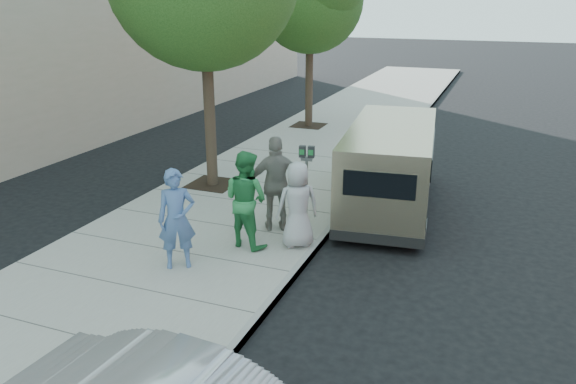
# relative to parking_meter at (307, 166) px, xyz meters

# --- Properties ---
(ground) EXTENTS (120.00, 120.00, 0.00)m
(ground) POSITION_rel_parking_meter_xyz_m (-0.75, -1.15, -1.32)
(ground) COLOR black
(ground) RESTS_ON ground
(sidewalk) EXTENTS (5.00, 60.00, 0.15)m
(sidewalk) POSITION_rel_parking_meter_xyz_m (-1.75, -1.15, -1.25)
(sidewalk) COLOR gray
(sidewalk) RESTS_ON ground
(curb_face) EXTENTS (0.12, 60.00, 0.16)m
(curb_face) POSITION_rel_parking_meter_xyz_m (0.69, -1.15, -1.25)
(curb_face) COLOR gray
(curb_face) RESTS_ON ground
(parking_meter) EXTENTS (0.35, 0.16, 1.62)m
(parking_meter) POSITION_rel_parking_meter_xyz_m (0.00, 0.00, 0.00)
(parking_meter) COLOR gray
(parking_meter) RESTS_ON sidewalk
(van) EXTENTS (2.40, 5.64, 2.03)m
(van) POSITION_rel_parking_meter_xyz_m (1.54, 1.54, -0.25)
(van) COLOR #C0AF8A
(van) RESTS_ON ground
(person_officer) EXTENTS (0.80, 0.74, 1.84)m
(person_officer) POSITION_rel_parking_meter_xyz_m (-1.32, -3.17, -0.25)
(person_officer) COLOR #4A6A9E
(person_officer) RESTS_ON sidewalk
(person_green_shirt) EXTENTS (1.09, 0.94, 1.92)m
(person_green_shirt) POSITION_rel_parking_meter_xyz_m (-0.58, -1.88, -0.21)
(person_green_shirt) COLOR #2A8142
(person_green_shirt) RESTS_ON sidewalk
(person_gray_shirt) EXTENTS (1.00, 0.93, 1.71)m
(person_gray_shirt) POSITION_rel_parking_meter_xyz_m (0.37, -1.54, -0.32)
(person_gray_shirt) COLOR #A6A6A9
(person_gray_shirt) RESTS_ON sidewalk
(person_striped_polo) EXTENTS (1.27, 0.98, 2.01)m
(person_striped_polo) POSITION_rel_parking_meter_xyz_m (-0.32, -0.93, -0.17)
(person_striped_polo) COLOR gray
(person_striped_polo) RESTS_ON sidewalk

